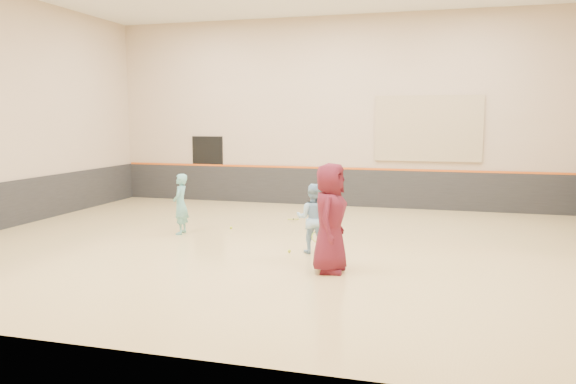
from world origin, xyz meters
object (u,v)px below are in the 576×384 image
(spare_racket, at_px, (293,217))
(young_man, at_px, (330,218))
(instructor, at_px, (313,218))
(girl, at_px, (181,204))

(spare_racket, bearing_deg, young_man, -67.72)
(instructor, height_order, spare_racket, instructor)
(girl, xyz_separation_m, young_man, (4.18, -2.38, 0.27))
(girl, xyz_separation_m, instructor, (3.55, -1.02, -0.01))
(instructor, relative_size, spare_racket, 2.08)
(girl, relative_size, spare_racket, 2.10)
(instructor, distance_m, spare_racket, 3.93)
(young_man, xyz_separation_m, spare_racket, (-2.04, 4.97, -0.92))
(instructor, relative_size, young_man, 0.73)
(young_man, distance_m, spare_racket, 5.45)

